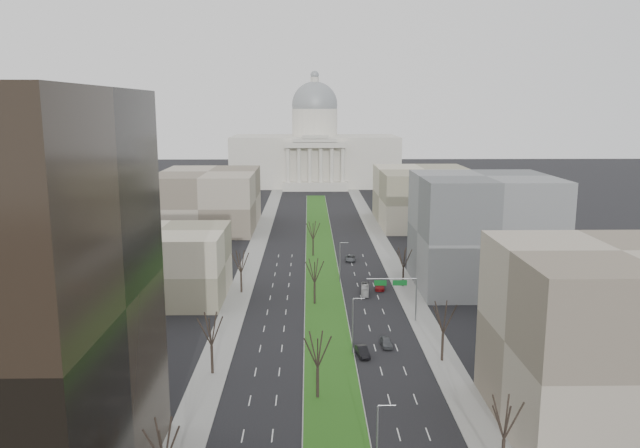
{
  "coord_description": "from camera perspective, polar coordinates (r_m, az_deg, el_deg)",
  "views": [
    {
      "loc": [
        -3.11,
        -37.33,
        38.38
      ],
      "look_at": [
        -0.36,
        111.39,
        10.14
      ],
      "focal_mm": 35.0,
      "sensor_mm": 36.0,
      "label": 1
    }
  ],
  "objects": [
    {
      "name": "tree_left_mid",
      "position": [
        92.0,
        -9.94,
        -9.36
      ],
      "size": [
        5.4,
        5.4,
        9.72
      ],
      "color": "black",
      "rests_on": "ground"
    },
    {
      "name": "building_beige_left",
      "position": [
        129.78,
        -14.37,
        -3.59
      ],
      "size": [
        26.0,
        22.0,
        14.0
      ],
      "primitive_type": "cube",
      "color": "gray",
      "rests_on": "ground"
    },
    {
      "name": "building_grey_right",
      "position": [
        137.11,
        14.67,
        -0.7
      ],
      "size": [
        28.0,
        26.0,
        24.0
      ],
      "primitive_type": "cube",
      "color": "slate",
      "rests_on": "ground"
    },
    {
      "name": "tree_median_c",
      "position": [
        160.43,
        -0.64,
        -0.53
      ],
      "size": [
        5.4,
        5.4,
        9.72
      ],
      "color": "black",
      "rests_on": "ground"
    },
    {
      "name": "building_far_right",
      "position": [
        207.97,
        9.52,
        2.48
      ],
      "size": [
        30.0,
        40.0,
        18.0
      ],
      "primitive_type": "cube",
      "color": "gray",
      "rests_on": "ground"
    },
    {
      "name": "car_grey_far",
      "position": [
        157.18,
        2.8,
        -3.14
      ],
      "size": [
        2.68,
        5.17,
        1.39
      ],
      "primitive_type": "imported",
      "rotation": [
        0.0,
        0.0,
        -0.07
      ],
      "color": "#4B4E53",
      "rests_on": "ground"
    },
    {
      "name": "median",
      "position": [
        160.96,
        0.08,
        -3.01
      ],
      "size": [
        8.0,
        222.03,
        0.2
      ],
      "color": "#999993",
      "rests_on": "ground"
    },
    {
      "name": "building_far_left",
      "position": [
        202.03,
        -10.14,
        2.22
      ],
      "size": [
        30.0,
        40.0,
        18.0
      ],
      "primitive_type": "cube",
      "color": "gray",
      "rests_on": "ground"
    },
    {
      "name": "car_black",
      "position": [
        99.3,
        3.9,
        -11.55
      ],
      "size": [
        2.21,
        4.67,
        1.48
      ],
      "primitive_type": "imported",
      "rotation": [
        0.0,
        0.0,
        0.15
      ],
      "color": "black",
      "rests_on": "ground"
    },
    {
      "name": "capitol",
      "position": [
        307.72,
        -0.48,
        6.63
      ],
      "size": [
        80.0,
        46.0,
        55.0
      ],
      "color": "beige",
      "rests_on": "ground"
    },
    {
      "name": "ground",
      "position": [
        161.97,
        0.07,
        -2.96
      ],
      "size": [
        600.0,
        600.0,
        0.0
      ],
      "primitive_type": "plane",
      "color": "black",
      "rests_on": "ground"
    },
    {
      "name": "streetlamp_median_a",
      "position": [
        66.79,
        5.29,
        -19.48
      ],
      "size": [
        1.9,
        0.2,
        9.16
      ],
      "color": "gray",
      "rests_on": "ground"
    },
    {
      "name": "tree_median_b",
      "position": [
        121.45,
        -0.5,
        -4.23
      ],
      "size": [
        5.4,
        5.4,
        9.72
      ],
      "color": "black",
      "rests_on": "ground"
    },
    {
      "name": "building_tan_right",
      "position": [
        82.82,
        25.24,
        -9.62
      ],
      "size": [
        26.0,
        24.0,
        22.0
      ],
      "primitive_type": "cube",
      "color": "gray",
      "rests_on": "ground"
    },
    {
      "name": "streetlamp_median_b",
      "position": [
        98.48,
        3.04,
        -9.2
      ],
      "size": [
        1.9,
        0.2,
        9.16
      ],
      "color": "gray",
      "rests_on": "ground"
    },
    {
      "name": "tree_right_far",
      "position": [
        134.73,
        7.65,
        -3.02
      ],
      "size": [
        5.04,
        5.04,
        9.07
      ],
      "color": "black",
      "rests_on": "ground"
    },
    {
      "name": "box_van",
      "position": [
        130.12,
        4.14,
        -6.01
      ],
      "size": [
        2.19,
        6.7,
        1.83
      ],
      "primitive_type": "imported",
      "rotation": [
        0.0,
        0.0,
        -0.1
      ],
      "color": "silver",
      "rests_on": "ground"
    },
    {
      "name": "tree_median_a",
      "position": [
        83.46,
        -0.22,
        -11.34
      ],
      "size": [
        5.4,
        5.4,
        9.72
      ],
      "color": "black",
      "rests_on": "ground"
    },
    {
      "name": "streetlamp_median_c",
      "position": [
        136.69,
        1.86,
        -3.47
      ],
      "size": [
        1.9,
        0.2,
        9.16
      ],
      "color": "gray",
      "rests_on": "ground"
    },
    {
      "name": "car_grey_near",
      "position": [
        103.29,
        6.07,
        -10.7
      ],
      "size": [
        1.93,
        4.31,
        1.44
      ],
      "primitive_type": "imported",
      "rotation": [
        0.0,
        0.0,
        0.06
      ],
      "color": "#4A4D51",
      "rests_on": "ground"
    },
    {
      "name": "sidewalk_left",
      "position": [
        138.51,
        -7.01,
        -5.39
      ],
      "size": [
        5.0,
        330.0,
        0.15
      ],
      "primitive_type": "cube",
      "color": "gray",
      "rests_on": "ground"
    },
    {
      "name": "sidewalk_right",
      "position": [
        139.29,
        7.53,
        -5.31
      ],
      "size": [
        5.0,
        330.0,
        0.15
      ],
      "primitive_type": "cube",
      "color": "gray",
      "rests_on": "ground"
    },
    {
      "name": "tree_left_far",
      "position": [
        130.0,
        -7.26,
        -3.38
      ],
      "size": [
        5.28,
        5.28,
        9.5
      ],
      "color": "black",
      "rests_on": "ground"
    },
    {
      "name": "car_red",
      "position": [
        133.7,
        5.49,
        -5.67
      ],
      "size": [
        2.51,
        5.03,
        1.4
      ],
      "primitive_type": "imported",
      "rotation": [
        0.0,
        0.0,
        -0.12
      ],
      "color": "maroon",
      "rests_on": "ground"
    },
    {
      "name": "tree_left_near",
      "position": [
        65.34,
        -14.13,
        -18.7
      ],
      "size": [
        5.1,
        5.1,
        9.18
      ],
      "color": "black",
      "rests_on": "ground"
    },
    {
      "name": "tree_right_mid",
      "position": [
        96.78,
        11.23,
        -8.29
      ],
      "size": [
        5.52,
        5.52,
        9.94
      ],
      "color": "black",
      "rests_on": "ground"
    },
    {
      "name": "mast_arm_signs",
      "position": [
        113.32,
        7.45,
        -5.89
      ],
      "size": [
        9.12,
        0.24,
        8.09
      ],
      "color": "gray",
      "rests_on": "ground"
    },
    {
      "name": "tree_right_near",
      "position": [
        70.26,
        16.57,
        -16.54
      ],
      "size": [
        5.16,
        5.16,
        9.29
      ],
      "color": "black",
      "rests_on": "ground"
    }
  ]
}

